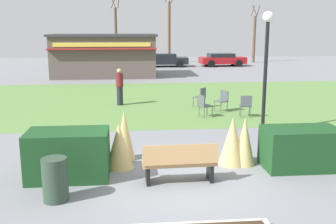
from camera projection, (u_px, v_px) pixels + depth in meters
ground_plane at (175, 182)px, 9.19m from camera, size 80.00×80.00×0.00m
lawn_patch at (151, 100)px, 19.66m from camera, size 36.00×12.00×0.01m
park_bench at (180, 163)px, 9.03m from camera, size 1.72×0.58×0.95m
hedge_left at (68, 155)px, 9.31m from camera, size 1.89×1.10×1.15m
hedge_right at (301, 148)px, 10.01m from camera, size 1.90×1.10×1.03m
ornamental_grass_behind_left at (232, 141)px, 10.24m from camera, size 0.70×0.70×1.25m
ornamental_grass_behind_right at (124, 135)px, 10.62m from camera, size 0.56×0.56×1.35m
ornamental_grass_behind_center at (119, 146)px, 9.97m from camera, size 0.70×0.70×1.17m
ornamental_grass_behind_far at (245, 141)px, 10.21m from camera, size 0.56×0.56×1.26m
lamppost_mid at (266, 58)px, 13.00m from camera, size 0.36×0.36×4.03m
trash_bin at (55, 180)px, 8.09m from camera, size 0.52×0.52×0.92m
food_kiosk at (105, 55)px, 29.07m from camera, size 7.61×4.73×3.07m
cafe_chair_west at (204, 104)px, 15.74m from camera, size 0.57×0.57×0.89m
cafe_chair_east at (246, 104)px, 15.72m from camera, size 0.50×0.50×0.89m
cafe_chair_center at (222, 99)px, 16.83m from camera, size 0.61×0.61×0.89m
cafe_chair_north at (201, 96)px, 17.70m from camera, size 0.62×0.62×0.89m
person_strolling at (120, 87)px, 18.16m from camera, size 0.34×0.34×1.69m
parked_car_west_slot at (110, 60)px, 35.99m from camera, size 4.31×2.27×1.20m
parked_car_center_slot at (164, 60)px, 36.44m from camera, size 4.20×2.07×1.20m
parked_car_east_slot at (222, 59)px, 36.93m from camera, size 4.30×2.25×1.20m
tree_left_bg at (169, 31)px, 40.16m from camera, size 0.91×0.96×7.11m
tree_right_bg at (254, 38)px, 40.72m from camera, size 0.91×0.96×5.77m
tree_center_bg at (116, 34)px, 39.98m from camera, size 0.91×0.96×6.55m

